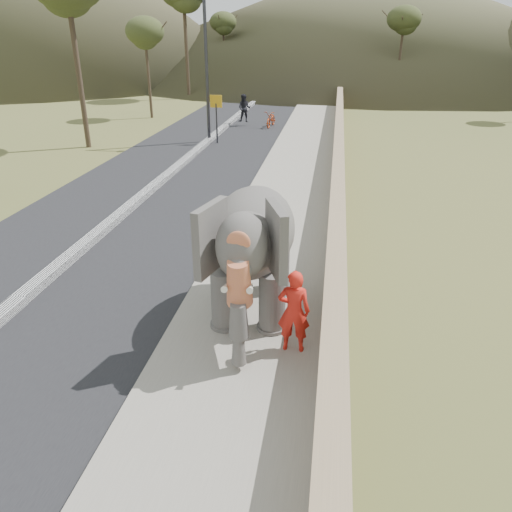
# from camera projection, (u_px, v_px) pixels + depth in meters

# --- Properties ---
(ground) EXTENTS (160.00, 160.00, 0.00)m
(ground) POSITION_uv_depth(u_px,v_px,m) (246.00, 335.00, 9.67)
(ground) COLOR olive
(ground) RESTS_ON ground
(road) EXTENTS (7.00, 120.00, 0.03)m
(road) POSITION_uv_depth(u_px,v_px,m) (163.00, 181.00, 19.35)
(road) COLOR black
(road) RESTS_ON ground
(median) EXTENTS (0.35, 120.00, 0.22)m
(median) POSITION_uv_depth(u_px,v_px,m) (163.00, 179.00, 19.31)
(median) COLOR black
(median) RESTS_ON ground
(walkway) EXTENTS (3.00, 120.00, 0.15)m
(walkway) POSITION_uv_depth(u_px,v_px,m) (292.00, 185.00, 18.62)
(walkway) COLOR #9E9687
(walkway) RESTS_ON ground
(parapet) EXTENTS (0.30, 120.00, 1.10)m
(parapet) POSITION_uv_depth(u_px,v_px,m) (337.00, 175.00, 18.19)
(parapet) COLOR tan
(parapet) RESTS_ON ground
(lamppost) EXTENTS (1.76, 0.36, 8.00)m
(lamppost) POSITION_uv_depth(u_px,v_px,m) (212.00, 41.00, 24.01)
(lamppost) COLOR #2D2C31
(lamppost) RESTS_ON ground
(signboard) EXTENTS (0.60, 0.08, 2.40)m
(signboard) POSITION_uv_depth(u_px,v_px,m) (216.00, 111.00, 25.03)
(signboard) COLOR #2D2D33
(signboard) RESTS_ON ground
(hill_far) EXTENTS (80.00, 80.00, 14.00)m
(hill_far) POSITION_uv_depth(u_px,v_px,m) (368.00, 16.00, 68.93)
(hill_far) COLOR brown
(hill_far) RESTS_ON ground
(elephant_and_man) EXTENTS (2.23, 3.72, 2.63)m
(elephant_and_man) POSITION_uv_depth(u_px,v_px,m) (254.00, 249.00, 9.83)
(elephant_and_man) COLOR #635E59
(elephant_and_man) RESTS_ON ground
(motorcyclist) EXTENTS (2.44, 1.87, 1.87)m
(motorcyclist) POSITION_uv_depth(u_px,v_px,m) (260.00, 115.00, 29.77)
(motorcyclist) COLOR #932D0D
(motorcyclist) RESTS_ON ground
(trees) EXTENTS (48.66, 42.74, 9.74)m
(trees) POSITION_uv_depth(u_px,v_px,m) (332.00, 52.00, 33.47)
(trees) COLOR #473828
(trees) RESTS_ON ground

